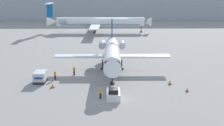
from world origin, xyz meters
The scene contains 12 objects.
ground_plane centered at (0.00, 0.00, 0.00)m, with size 600.00×600.00×0.00m, color gray.
terminal_building centered at (0.00, 120.00, 7.83)m, with size 180.00×16.80×15.61m.
airplane_main centered at (0.17, 16.63, 3.67)m, with size 23.28×24.64×9.54m.
pushback_tug centered at (0.06, 0.36, 0.67)m, with size 2.07×4.02×1.82m.
luggage_cart centered at (-12.81, 8.92, 0.97)m, with size 2.01×3.36×1.93m.
worker_near_tug centered at (-1.90, 0.31, 0.94)m, with size 0.40×0.25×1.79m.
worker_by_wing centered at (-7.23, 13.27, 0.89)m, with size 0.40×0.24×1.70m.
worker_on_apron centered at (-10.42, 10.39, 0.87)m, with size 0.40×0.24×1.68m.
traffic_cone_left centered at (-10.14, 5.68, 0.36)m, with size 0.67×0.67×0.76m.
traffic_cone_right centered at (10.14, 7.26, 0.38)m, with size 0.68×0.68×0.79m.
traffic_cone_mid centered at (12.22, 3.43, 0.30)m, with size 0.63×0.63×0.64m.
airplane_parked_far_left centered at (-4.32, 70.99, 3.92)m, with size 38.54×33.59×10.67m.
Camera 1 is at (-0.88, -44.73, 16.74)m, focal length 50.00 mm.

